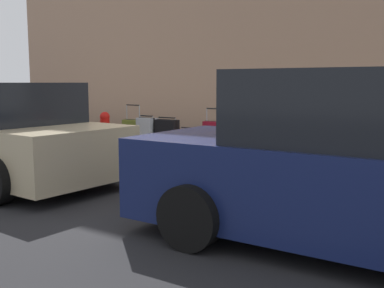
{
  "coord_description": "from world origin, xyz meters",
  "views": [
    {
      "loc": [
        -4.45,
        6.23,
        1.59
      ],
      "look_at": [
        -0.42,
        0.42,
        0.65
      ],
      "focal_mm": 43.4,
      "sensor_mm": 36.0,
      "label": 1
    }
  ],
  "objects_px": {
    "parked_car_navy_0": "(374,170)",
    "suitcase_silver_9": "(147,137)",
    "suitcase_black_8": "(167,139)",
    "parked_car_beige_1": "(3,135)",
    "suitcase_teal_4": "(262,152)",
    "suitcase_maroon_6": "(214,142)",
    "suitcase_red_7": "(191,145)",
    "suitcase_olive_10": "(133,136)",
    "fire_hydrant": "(105,130)",
    "bollard_post": "(78,131)",
    "suitcase_black_1": "(345,160)",
    "suitcase_navy_5": "(235,147)",
    "suitcase_silver_2": "(316,154)",
    "suitcase_red_0": "(378,158)",
    "suitcase_olive_3": "(289,149)"
  },
  "relations": [
    {
      "from": "suitcase_black_1",
      "to": "suitcase_silver_9",
      "type": "distance_m",
      "value": 3.92
    },
    {
      "from": "suitcase_red_7",
      "to": "suitcase_olive_10",
      "type": "xyz_separation_m",
      "value": [
        1.47,
        -0.04,
        0.06
      ]
    },
    {
      "from": "suitcase_black_8",
      "to": "parked_car_beige_1",
      "type": "bearing_deg",
      "value": 63.64
    },
    {
      "from": "suitcase_silver_2",
      "to": "suitcase_teal_4",
      "type": "height_order",
      "value": "suitcase_silver_2"
    },
    {
      "from": "suitcase_black_1",
      "to": "suitcase_silver_9",
      "type": "relative_size",
      "value": 1.04
    },
    {
      "from": "suitcase_black_8",
      "to": "parked_car_navy_0",
      "type": "height_order",
      "value": "parked_car_navy_0"
    },
    {
      "from": "suitcase_silver_2",
      "to": "suitcase_olive_10",
      "type": "distance_m",
      "value": 3.92
    },
    {
      "from": "suitcase_teal_4",
      "to": "suitcase_maroon_6",
      "type": "bearing_deg",
      "value": -3.48
    },
    {
      "from": "suitcase_teal_4",
      "to": "suitcase_silver_9",
      "type": "height_order",
      "value": "suitcase_teal_4"
    },
    {
      "from": "suitcase_olive_3",
      "to": "suitcase_maroon_6",
      "type": "bearing_deg",
      "value": -3.0
    },
    {
      "from": "suitcase_red_0",
      "to": "parked_car_navy_0",
      "type": "distance_m",
      "value": 2.76
    },
    {
      "from": "suitcase_silver_2",
      "to": "parked_car_navy_0",
      "type": "height_order",
      "value": "parked_car_navy_0"
    },
    {
      "from": "suitcase_red_7",
      "to": "fire_hydrant",
      "type": "xyz_separation_m",
      "value": [
        2.21,
        0.03,
        0.15
      ]
    },
    {
      "from": "suitcase_silver_9",
      "to": "parked_car_beige_1",
      "type": "bearing_deg",
      "value": 72.18
    },
    {
      "from": "suitcase_teal_4",
      "to": "suitcase_black_8",
      "type": "height_order",
      "value": "suitcase_teal_4"
    },
    {
      "from": "fire_hydrant",
      "to": "suitcase_olive_10",
      "type": "bearing_deg",
      "value": -174.82
    },
    {
      "from": "suitcase_olive_3",
      "to": "suitcase_navy_5",
      "type": "bearing_deg",
      "value": 1.23
    },
    {
      "from": "suitcase_olive_3",
      "to": "suitcase_silver_9",
      "type": "bearing_deg",
      "value": 0.82
    },
    {
      "from": "suitcase_black_1",
      "to": "parked_car_beige_1",
      "type": "distance_m",
      "value": 5.43
    },
    {
      "from": "suitcase_red_0",
      "to": "suitcase_teal_4",
      "type": "height_order",
      "value": "suitcase_red_0"
    },
    {
      "from": "suitcase_black_8",
      "to": "parked_car_beige_1",
      "type": "xyz_separation_m",
      "value": [
        1.32,
        2.65,
        0.24
      ]
    },
    {
      "from": "suitcase_teal_4",
      "to": "parked_car_navy_0",
      "type": "relative_size",
      "value": 0.19
    },
    {
      "from": "suitcase_black_8",
      "to": "suitcase_silver_9",
      "type": "bearing_deg",
      "value": 4.89
    },
    {
      "from": "suitcase_red_0",
      "to": "suitcase_silver_9",
      "type": "xyz_separation_m",
      "value": [
        4.37,
        0.07,
        0.02
      ]
    },
    {
      "from": "suitcase_red_0",
      "to": "suitcase_black_8",
      "type": "xyz_separation_m",
      "value": [
        3.89,
        0.03,
        0.02
      ]
    },
    {
      "from": "suitcase_teal_4",
      "to": "parked_car_navy_0",
      "type": "bearing_deg",
      "value": 132.47
    },
    {
      "from": "suitcase_teal_4",
      "to": "suitcase_red_7",
      "type": "relative_size",
      "value": 1.42
    },
    {
      "from": "suitcase_navy_5",
      "to": "suitcase_maroon_6",
      "type": "relative_size",
      "value": 0.88
    },
    {
      "from": "suitcase_black_1",
      "to": "suitcase_silver_2",
      "type": "height_order",
      "value": "suitcase_silver_2"
    },
    {
      "from": "suitcase_black_1",
      "to": "suitcase_olive_10",
      "type": "bearing_deg",
      "value": -1.8
    },
    {
      "from": "suitcase_maroon_6",
      "to": "suitcase_silver_9",
      "type": "height_order",
      "value": "suitcase_maroon_6"
    },
    {
      "from": "suitcase_black_1",
      "to": "suitcase_silver_2",
      "type": "relative_size",
      "value": 0.94
    },
    {
      "from": "suitcase_black_1",
      "to": "suitcase_olive_3",
      "type": "height_order",
      "value": "suitcase_olive_3"
    },
    {
      "from": "suitcase_silver_9",
      "to": "fire_hydrant",
      "type": "relative_size",
      "value": 0.98
    },
    {
      "from": "suitcase_silver_9",
      "to": "suitcase_olive_10",
      "type": "height_order",
      "value": "suitcase_olive_10"
    },
    {
      "from": "suitcase_red_7",
      "to": "parked_car_navy_0",
      "type": "relative_size",
      "value": 0.13
    },
    {
      "from": "suitcase_red_7",
      "to": "fire_hydrant",
      "type": "height_order",
      "value": "fire_hydrant"
    },
    {
      "from": "suitcase_silver_2",
      "to": "fire_hydrant",
      "type": "xyz_separation_m",
      "value": [
        4.67,
        -0.06,
        0.1
      ]
    },
    {
      "from": "suitcase_black_1",
      "to": "suitcase_red_7",
      "type": "xyz_separation_m",
      "value": [
        2.91,
        -0.1,
        -0.0
      ]
    },
    {
      "from": "suitcase_red_0",
      "to": "fire_hydrant",
      "type": "xyz_separation_m",
      "value": [
        5.58,
        0.02,
        0.08
      ]
    },
    {
      "from": "suitcase_olive_10",
      "to": "parked_car_beige_1",
      "type": "xyz_separation_m",
      "value": [
        0.38,
        2.73,
        0.26
      ]
    },
    {
      "from": "suitcase_silver_2",
      "to": "suitcase_olive_10",
      "type": "bearing_deg",
      "value": -1.8
    },
    {
      "from": "suitcase_maroon_6",
      "to": "suitcase_red_7",
      "type": "xyz_separation_m",
      "value": [
        0.5,
        0.04,
        -0.09
      ]
    },
    {
      "from": "suitcase_black_1",
      "to": "fire_hydrant",
      "type": "distance_m",
      "value": 5.13
    },
    {
      "from": "parked_car_navy_0",
      "to": "suitcase_silver_9",
      "type": "bearing_deg",
      "value": -27.91
    },
    {
      "from": "bollard_post",
      "to": "parked_car_beige_1",
      "type": "height_order",
      "value": "parked_car_beige_1"
    },
    {
      "from": "suitcase_navy_5",
      "to": "parked_car_beige_1",
      "type": "bearing_deg",
      "value": 43.0
    },
    {
      "from": "suitcase_black_1",
      "to": "suitcase_black_8",
      "type": "xyz_separation_m",
      "value": [
        3.44,
        -0.06,
        0.08
      ]
    },
    {
      "from": "bollard_post",
      "to": "suitcase_black_1",
      "type": "bearing_deg",
      "value": -179.21
    },
    {
      "from": "suitcase_red_7",
      "to": "suitcase_black_8",
      "type": "bearing_deg",
      "value": 4.06
    }
  ]
}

